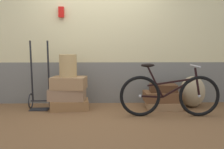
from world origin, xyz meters
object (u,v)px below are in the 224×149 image
wicker_basket (68,66)px  luggage_trolley (40,93)px  bicycle (169,95)px  suitcase_2 (69,83)px  burlap_sack (192,92)px  suitcase_5 (163,88)px  suitcase_4 (162,96)px  suitcase_1 (67,94)px  suitcase_3 (163,105)px  suitcase_0 (70,105)px

wicker_basket → luggage_trolley: 0.72m
wicker_basket → bicycle: 1.83m
suitcase_2 → burlap_sack: (2.28, 0.12, -0.19)m
suitcase_5 → luggage_trolley: (-2.24, 0.03, -0.08)m
suitcase_5 → suitcase_4: bearing=-178.3°
burlap_sack → suitcase_4: bearing=-171.6°
suitcase_1 → suitcase_3: 1.76m
wicker_basket → suitcase_0: bearing=-38.2°
suitcase_0 → suitcase_1: (-0.04, 0.00, 0.19)m
suitcase_1 → wicker_basket: (0.02, 0.01, 0.52)m
suitcase_3 → bicycle: (-0.03, -0.53, 0.29)m
luggage_trolley → burlap_sack: size_ratio=2.13×
wicker_basket → luggage_trolley: bearing=175.8°
luggage_trolley → burlap_sack: (2.81, 0.06, -0.00)m
suitcase_0 → wicker_basket: wicker_basket is taller
suitcase_1 → wicker_basket: 0.52m
suitcase_1 → suitcase_4: suitcase_1 is taller
suitcase_3 → luggage_trolley: luggage_trolley is taller
suitcase_3 → burlap_sack: bearing=13.0°
suitcase_0 → suitcase_4: 1.68m
suitcase_4 → luggage_trolley: (-2.21, 0.03, 0.07)m
suitcase_1 → wicker_basket: wicker_basket is taller
suitcase_0 → suitcase_4: suitcase_4 is taller
wicker_basket → suitcase_2: bearing=-53.1°
suitcase_0 → wicker_basket: (-0.02, 0.02, 0.70)m
suitcase_5 → luggage_trolley: bearing=-176.3°
suitcase_1 → bicycle: 1.80m
suitcase_1 → suitcase_5: (1.74, 0.02, 0.11)m
wicker_basket → burlap_sack: wicker_basket is taller
luggage_trolley → suitcase_1: bearing=-5.7°
suitcase_1 → suitcase_4: bearing=4.7°
suitcase_3 → suitcase_4: suitcase_4 is taller
suitcase_3 → suitcase_5: (-0.01, 0.02, 0.31)m
suitcase_0 → suitcase_2: size_ratio=1.12×
suitcase_1 → bicycle: bicycle is taller
suitcase_1 → luggage_trolley: size_ratio=0.51×
suitcase_4 → wicker_basket: bearing=179.9°
suitcase_2 → wicker_basket: wicker_basket is taller
suitcase_3 → suitcase_4: 0.16m
suitcase_1 → suitcase_5: size_ratio=1.33×
suitcase_5 → suitcase_0: bearing=-174.7°
suitcase_0 → wicker_basket: size_ratio=1.67×
suitcase_3 → suitcase_1: bearing=-177.3°
suitcase_1 → burlap_sack: (2.31, 0.11, 0.02)m
suitcase_5 → wicker_basket: 1.77m
suitcase_1 → burlap_sack: size_ratio=1.10×
suitcase_3 → burlap_sack: burlap_sack is taller
burlap_sack → suitcase_5: bearing=-171.1°
suitcase_5 → wicker_basket: wicker_basket is taller
suitcase_3 → wicker_basket: (-1.73, 0.01, 0.72)m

